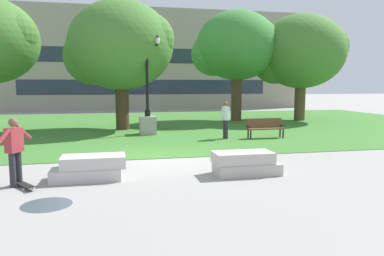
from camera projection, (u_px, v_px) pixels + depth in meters
ground_plane at (161, 159)px, 12.66m from camera, size 140.00×140.00×0.00m
grass_lawn at (140, 126)px, 22.37m from camera, size 40.00×20.00×0.02m
concrete_block_center at (90, 168)px, 9.92m from camera, size 1.93×0.90×0.64m
concrete_block_left at (245, 163)px, 10.50m from camera, size 1.85×0.90×0.64m
person_skateboarder at (14, 148)px, 9.18m from camera, size 0.61×1.34×1.71m
skateboard at (24, 185)px, 9.14m from camera, size 0.74×0.96×0.14m
puddle at (47, 205)px, 7.87m from camera, size 1.05×1.05×0.01m
park_bench_near_right at (265, 127)px, 17.39m from camera, size 1.80×0.55×0.90m
lamp_post_left at (148, 114)px, 18.61m from camera, size 1.32×0.80×4.88m
tree_far_right at (300, 52)px, 25.41m from camera, size 6.18×5.89×7.20m
tree_near_left at (120, 47)px, 20.17m from camera, size 5.93×5.65×6.97m
tree_near_right at (236, 47)px, 25.17m from camera, size 5.75×5.48×7.40m
person_bystander_near_lawn at (226, 118)px, 17.10m from camera, size 0.28×0.62×1.71m
building_facade_distant at (147, 59)px, 36.26m from camera, size 31.60×1.03×9.76m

